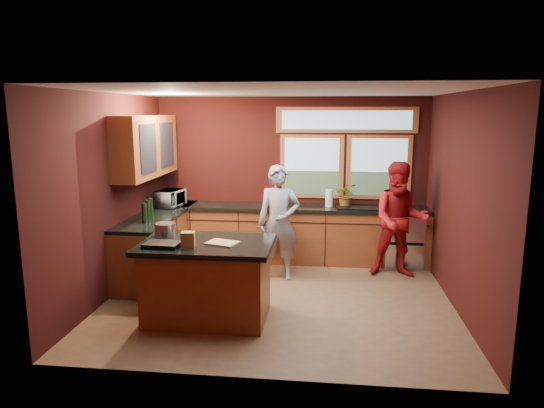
% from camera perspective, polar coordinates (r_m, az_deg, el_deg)
% --- Properties ---
extents(floor, '(4.50, 4.50, 0.00)m').
position_cam_1_polar(floor, '(6.61, 0.81, -11.00)').
color(floor, brown).
rests_on(floor, ground).
extents(room_shell, '(4.52, 4.02, 2.71)m').
position_cam_1_polar(room_shell, '(6.57, -4.07, 5.06)').
color(room_shell, black).
rests_on(room_shell, ground).
extents(back_counter, '(4.50, 0.64, 0.93)m').
position_cam_1_polar(back_counter, '(8.06, 3.44, -3.49)').
color(back_counter, maroon).
rests_on(back_counter, floor).
extents(left_counter, '(0.64, 2.30, 0.93)m').
position_cam_1_polar(left_counter, '(7.67, -13.22, -4.50)').
color(left_counter, maroon).
rests_on(left_counter, floor).
extents(island, '(1.55, 1.05, 0.95)m').
position_cam_1_polar(island, '(5.91, -7.58, -8.83)').
color(island, maroon).
rests_on(island, floor).
extents(person_grey, '(0.65, 0.46, 1.70)m').
position_cam_1_polar(person_grey, '(7.13, 0.80, -2.20)').
color(person_grey, slate).
rests_on(person_grey, floor).
extents(person_red, '(0.86, 0.67, 1.74)m').
position_cam_1_polar(person_red, '(7.47, 14.80, -1.81)').
color(person_red, maroon).
rests_on(person_red, floor).
extents(microwave, '(0.42, 0.55, 0.27)m').
position_cam_1_polar(microwave, '(8.05, -11.88, 0.66)').
color(microwave, '#999999').
rests_on(microwave, left_counter).
extents(potted_plant, '(0.35, 0.30, 0.39)m').
position_cam_1_polar(potted_plant, '(7.97, 8.74, 1.08)').
color(potted_plant, '#999999').
rests_on(potted_plant, back_counter).
extents(paper_towel, '(0.12, 0.12, 0.28)m').
position_cam_1_polar(paper_towel, '(7.92, 6.73, 0.68)').
color(paper_towel, silver).
rests_on(paper_towel, back_counter).
extents(cutting_board, '(0.41, 0.35, 0.02)m').
position_cam_1_polar(cutting_board, '(5.67, -5.86, -4.58)').
color(cutting_board, '#A57E55').
rests_on(cutting_board, island).
extents(stock_pot, '(0.24, 0.24, 0.18)m').
position_cam_1_polar(stock_pot, '(6.04, -12.44, -3.04)').
color(stock_pot, '#ACADB1').
rests_on(stock_pot, island).
extents(paper_bag, '(0.16, 0.14, 0.18)m').
position_cam_1_polar(paper_bag, '(5.55, -9.86, -4.17)').
color(paper_bag, brown).
rests_on(paper_bag, island).
extents(black_tray, '(0.41, 0.30, 0.05)m').
position_cam_1_polar(black_tray, '(5.66, -12.76, -4.68)').
color(black_tray, black).
rests_on(black_tray, island).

